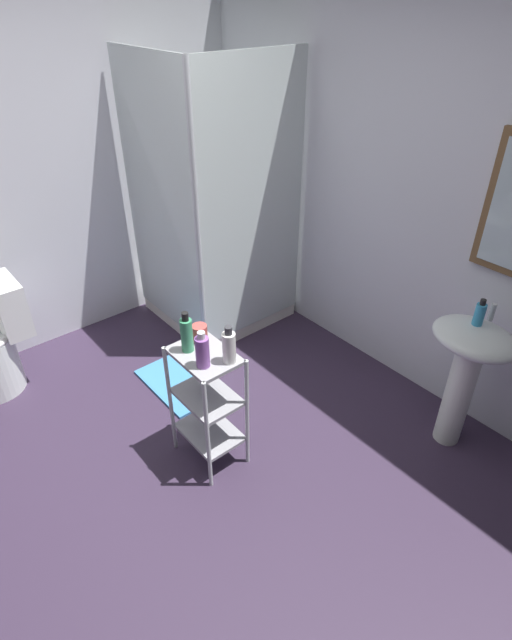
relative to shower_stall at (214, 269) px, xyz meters
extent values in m
cube|color=#33263B|center=(1.21, -1.22, -0.47)|extent=(4.20, 4.20, 0.02)
cube|color=silver|center=(1.21, 0.63, 0.79)|extent=(4.20, 0.10, 2.50)
cube|color=white|center=(-0.10, 0.10, -0.41)|extent=(0.90, 0.90, 0.10)
cube|color=silver|center=(-0.10, -0.35, 0.59)|extent=(0.90, 0.02, 1.90)
cube|color=silver|center=(0.35, 0.10, 0.59)|extent=(0.02, 0.90, 1.90)
cylinder|color=silver|center=(0.35, -0.35, 0.59)|extent=(0.04, 0.04, 1.90)
cylinder|color=silver|center=(-0.10, 0.10, -0.36)|extent=(0.08, 0.08, 0.00)
cylinder|color=white|center=(1.96, 0.30, -0.12)|extent=(0.15, 0.15, 0.68)
ellipsoid|color=white|center=(1.96, 0.30, 0.28)|extent=(0.46, 0.37, 0.13)
cylinder|color=silver|center=(1.96, 0.42, 0.40)|extent=(0.03, 0.03, 0.10)
cube|color=white|center=(-0.27, -1.44, 0.12)|extent=(0.35, 0.17, 0.36)
cylinder|color=silver|center=(0.96, -1.00, -0.09)|extent=(0.02, 0.02, 0.74)
cylinder|color=silver|center=(1.32, -1.00, -0.09)|extent=(0.02, 0.02, 0.74)
cylinder|color=silver|center=(0.96, -0.74, -0.09)|extent=(0.02, 0.02, 0.74)
cylinder|color=silver|center=(1.32, -0.74, -0.09)|extent=(0.02, 0.02, 0.74)
cube|color=#99999E|center=(1.14, -0.87, -0.28)|extent=(0.36, 0.26, 0.02)
cube|color=#99999E|center=(1.14, -0.87, -0.01)|extent=(0.36, 0.26, 0.02)
cube|color=#99999E|center=(1.14, -0.87, 0.27)|extent=(0.36, 0.26, 0.02)
cylinder|color=#389ED1|center=(1.93, 0.33, 0.41)|extent=(0.05, 0.05, 0.12)
cylinder|color=black|center=(1.93, 0.33, 0.48)|extent=(0.03, 0.03, 0.03)
cylinder|color=#8A52A6|center=(1.22, -0.93, 0.36)|extent=(0.07, 0.07, 0.17)
cylinder|color=silver|center=(1.22, -0.93, 0.46)|extent=(0.04, 0.04, 0.04)
cylinder|color=white|center=(1.27, -0.81, 0.36)|extent=(0.07, 0.07, 0.17)
cylinder|color=#333338|center=(1.27, -0.81, 0.46)|extent=(0.04, 0.04, 0.04)
cylinder|color=#3B9564|center=(1.06, -0.92, 0.37)|extent=(0.06, 0.06, 0.18)
cylinder|color=black|center=(1.06, -0.92, 0.48)|extent=(0.03, 0.03, 0.04)
cylinder|color=#B24742|center=(1.04, -0.82, 0.32)|extent=(0.08, 0.08, 0.10)
cube|color=teal|center=(0.49, -0.66, -0.45)|extent=(0.60, 0.40, 0.02)
camera|label=1|loc=(2.86, -1.97, 1.84)|focal=28.16mm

